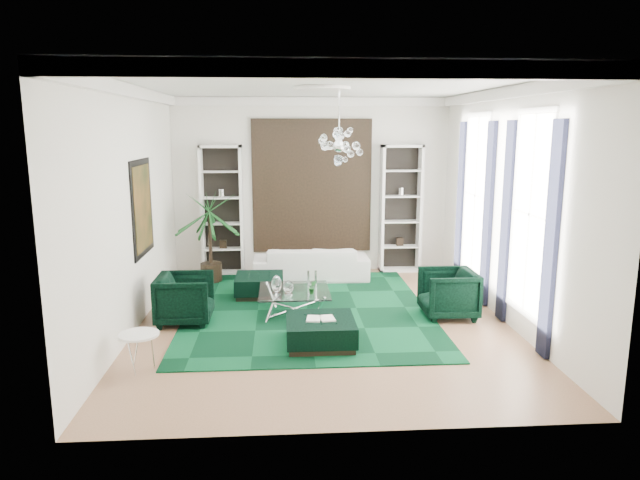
{
  "coord_description": "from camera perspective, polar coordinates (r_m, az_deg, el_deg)",
  "views": [
    {
      "loc": [
        -0.66,
        -8.97,
        3.16
      ],
      "look_at": [
        -0.02,
        0.5,
        1.28
      ],
      "focal_mm": 32.0,
      "sensor_mm": 36.0,
      "label": 1
    }
  ],
  "objects": [
    {
      "name": "curtain_far_a",
      "position": [
        10.45,
        16.43,
        2.43
      ],
      "size": [
        0.07,
        0.3,
        3.25
      ],
      "primitive_type": "cube",
      "color": "black",
      "rests_on": "floor"
    },
    {
      "name": "ottoman_front",
      "position": [
        8.5,
        0.05,
        -9.2
      ],
      "size": [
        1.0,
        1.0,
        0.4
      ],
      "primitive_type": "cube",
      "color": "black",
      "rests_on": "floor"
    },
    {
      "name": "tapestry",
      "position": [
        12.51,
        -0.82,
        5.41
      ],
      "size": [
        2.5,
        0.06,
        2.8
      ],
      "primitive_type": "cube",
      "color": "black",
      "rests_on": "wall_back"
    },
    {
      "name": "wall_left",
      "position": [
        9.36,
        -18.38,
        2.88
      ],
      "size": [
        0.02,
        7.0,
        3.8
      ],
      "primitive_type": "cube",
      "color": "silver",
      "rests_on": "ground"
    },
    {
      "name": "curtain_far_b",
      "position": [
        11.92,
        13.86,
        3.58
      ],
      "size": [
        0.07,
        0.3,
        3.25
      ],
      "primitive_type": "cube",
      "color": "black",
      "rests_on": "floor"
    },
    {
      "name": "shelving_right",
      "position": [
        12.68,
        8.07,
        3.1
      ],
      "size": [
        0.9,
        0.38,
        2.8
      ],
      "primitive_type": null,
      "color": "white",
      "rests_on": "floor"
    },
    {
      "name": "armchair_left",
      "position": [
        9.63,
        -13.36,
        -5.73
      ],
      "size": [
        0.89,
        0.87,
        0.81
      ],
      "primitive_type": "imported",
      "rotation": [
        0.0,
        0.0,
        1.57
      ],
      "color": "black",
      "rests_on": "floor"
    },
    {
      "name": "ceiling",
      "position": [
        9.02,
        0.36,
        15.32
      ],
      "size": [
        6.0,
        7.0,
        0.02
      ],
      "primitive_type": "cube",
      "color": "white",
      "rests_on": "ground"
    },
    {
      "name": "window_near",
      "position": [
        8.95,
        20.28,
        2.4
      ],
      "size": [
        0.03,
        1.1,
        2.9
      ],
      "primitive_type": "cube",
      "color": "white",
      "rests_on": "wall_right"
    },
    {
      "name": "side_table",
      "position": [
        8.0,
        -17.55,
        -10.68
      ],
      "size": [
        0.52,
        0.52,
        0.5
      ],
      "primitive_type": "cylinder",
      "color": "white",
      "rests_on": "floor"
    },
    {
      "name": "wall_front",
      "position": [
        5.64,
        2.96,
        -1.72
      ],
      "size": [
        6.0,
        0.02,
        3.8
      ],
      "primitive_type": "cube",
      "color": "silver",
      "rests_on": "ground"
    },
    {
      "name": "crown_molding",
      "position": [
        9.01,
        0.36,
        14.62
      ],
      "size": [
        6.0,
        7.0,
        0.18
      ],
      "primitive_type": null,
      "color": "white",
      "rests_on": "ceiling"
    },
    {
      "name": "curtain_near_a",
      "position": [
        8.28,
        22.12,
        -0.15
      ],
      "size": [
        0.07,
        0.3,
        3.25
      ],
      "primitive_type": "cube",
      "color": "black",
      "rests_on": "floor"
    },
    {
      "name": "table_plant",
      "position": [
        9.58,
        -0.77,
        -4.74
      ],
      "size": [
        0.13,
        0.11,
        0.24
      ],
      "primitive_type": "imported",
      "color": "#154D1C",
      "rests_on": "coffee_table"
    },
    {
      "name": "chandelier",
      "position": [
        9.55,
        1.9,
        9.32
      ],
      "size": [
        0.8,
        0.8,
        0.72
      ],
      "primitive_type": null,
      "color": "white",
      "rests_on": "ceiling"
    },
    {
      "name": "ottoman_side",
      "position": [
        10.95,
        -6.07,
        -4.57
      ],
      "size": [
        0.9,
        0.9,
        0.4
      ],
      "primitive_type": "cube",
      "color": "black",
      "rests_on": "floor"
    },
    {
      "name": "sofa",
      "position": [
        12.03,
        -0.91,
        -2.32
      ],
      "size": [
        2.39,
        0.94,
        0.7
      ],
      "primitive_type": "imported",
      "rotation": [
        0.0,
        0.0,
        3.14
      ],
      "color": "silver",
      "rests_on": "floor"
    },
    {
      "name": "ceiling_medallion",
      "position": [
        9.32,
        0.22,
        14.94
      ],
      "size": [
        0.9,
        0.9,
        0.05
      ],
      "primitive_type": "cylinder",
      "color": "white",
      "rests_on": "ceiling"
    },
    {
      "name": "coffee_table",
      "position": [
        9.9,
        -2.59,
        -6.19
      ],
      "size": [
        1.2,
        1.2,
        0.41
      ],
      "primitive_type": null,
      "color": "white",
      "rests_on": "floor"
    },
    {
      "name": "wall_right",
      "position": [
        9.78,
        18.26,
        3.22
      ],
      "size": [
        0.02,
        7.0,
        3.8
      ],
      "primitive_type": "cube",
      "color": "silver",
      "rests_on": "ground"
    },
    {
      "name": "palm",
      "position": [
        11.87,
        -10.98,
        1.48
      ],
      "size": [
        1.5,
        1.5,
        2.4
      ],
      "primitive_type": null,
      "color": "#154D1C",
      "rests_on": "floor"
    },
    {
      "name": "floor",
      "position": [
        9.54,
        0.33,
        -8.22
      ],
      "size": [
        6.0,
        7.0,
        0.02
      ],
      "primitive_type": "cube",
      "color": "#A37756",
      "rests_on": "ground"
    },
    {
      "name": "painting",
      "position": [
        9.93,
        -17.29,
        3.1
      ],
      "size": [
        0.04,
        1.3,
        1.6
      ],
      "primitive_type": "cube",
      "color": "black",
      "rests_on": "wall_left"
    },
    {
      "name": "curtain_near_b",
      "position": [
        9.68,
        18.13,
        1.66
      ],
      "size": [
        0.07,
        0.3,
        3.25
      ],
      "primitive_type": "cube",
      "color": "black",
      "rests_on": "floor"
    },
    {
      "name": "rug",
      "position": [
        10.11,
        -1.27,
        -6.96
      ],
      "size": [
        4.2,
        5.0,
        0.02
      ],
      "primitive_type": "cube",
      "color": "black",
      "rests_on": "floor"
    },
    {
      "name": "wall_back",
      "position": [
        12.56,
        -0.83,
        5.43
      ],
      "size": [
        6.0,
        0.02,
        3.8
      ],
      "primitive_type": "cube",
      "color": "silver",
      "rests_on": "ground"
    },
    {
      "name": "armchair_right",
      "position": [
        9.9,
        12.69,
        -5.23
      ],
      "size": [
        0.89,
        0.87,
        0.81
      ],
      "primitive_type": "imported",
      "rotation": [
        0.0,
        0.0,
        -1.57
      ],
      "color": "black",
      "rests_on": "floor"
    },
    {
      "name": "window_far",
      "position": [
        11.16,
        15.3,
        4.31
      ],
      "size": [
        0.03,
        1.1,
        2.9
      ],
      "primitive_type": "cube",
      "color": "white",
      "rests_on": "wall_right"
    },
    {
      "name": "book",
      "position": [
        8.42,
        0.05,
        -7.82
      ],
      "size": [
        0.42,
        0.28,
        0.03
      ],
      "primitive_type": "cube",
      "color": "white",
      "rests_on": "ottoman_front"
    },
    {
      "name": "shelving_left",
      "position": [
        12.47,
        -9.77,
        2.91
      ],
      "size": [
        0.9,
        0.38,
        2.8
      ],
      "primitive_type": null,
      "color": "white",
      "rests_on": "floor"
    }
  ]
}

